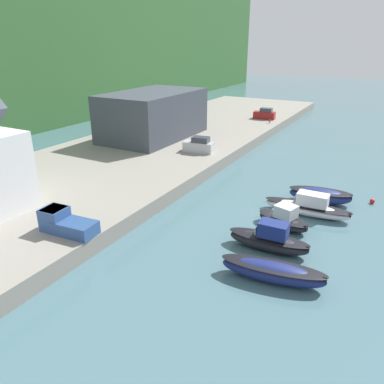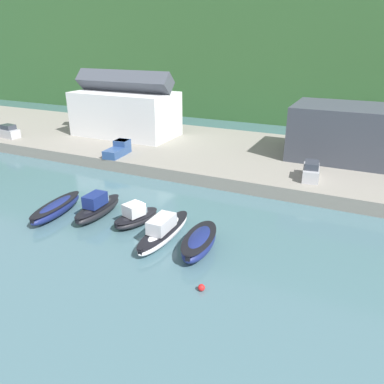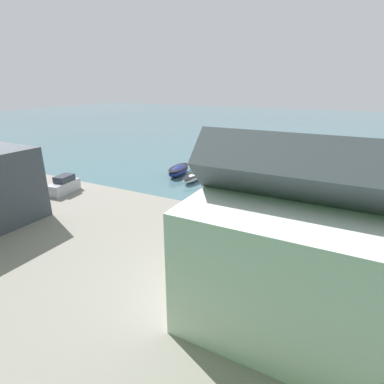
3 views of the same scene
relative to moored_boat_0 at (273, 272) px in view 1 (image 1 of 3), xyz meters
The scene contains 13 objects.
ground_plane 9.92m from the moored_boat_0, 14.99° to the left, with size 320.00×320.00×0.00m, color #476B75.
quay_promenade 27.70m from the moored_boat_0, 69.82° to the left, with size 133.86×24.77×1.58m.
yacht_club_building 39.27m from the moored_boat_0, 46.81° to the left, with size 17.46×10.39×7.16m.
moored_boat_0 is the anchor object (origin of this frame).
moored_boat_1 4.35m from the moored_boat_0, 21.58° to the left, with size 2.24×6.85×2.55m.
moored_boat_2 8.75m from the moored_boat_0, 11.38° to the left, with size 3.59×5.50×2.26m.
moored_boat_3 12.46m from the moored_boat_0, ahead, with size 2.22×8.58×2.32m.
moored_boat_4 16.18m from the moored_boat_0, ahead, with size 3.29×6.76×1.52m.
parked_car_0 52.90m from the moored_boat_0, 19.51° to the left, with size 2.21×4.36×2.16m.
parked_car_2 28.75m from the moored_boat_0, 38.67° to the left, with size 2.36×4.41×2.16m.
pickup_truck_0 16.93m from the moored_boat_0, 103.23° to the left, with size 2.34×4.87×1.90m.
dog_on_quay 48.85m from the moored_boat_0, 18.43° to the left, with size 0.84×0.66×0.68m.
mooring_buoy_1 19.31m from the moored_boat_0, 15.17° to the right, with size 0.52×0.52×0.52m.
Camera 1 is at (-32.25, -8.50, 16.16)m, focal length 35.00 mm.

